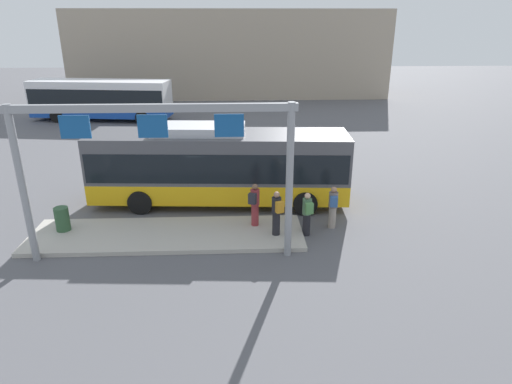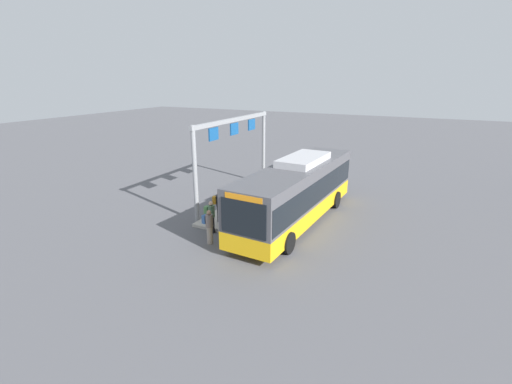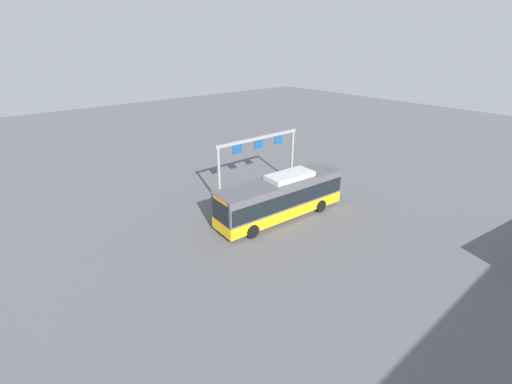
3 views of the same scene
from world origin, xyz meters
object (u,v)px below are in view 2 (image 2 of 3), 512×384
person_boarding (209,226)px  trash_bin (287,179)px  person_waiting_mid (211,216)px  person_waiting_far (240,203)px  bus_main (297,189)px  person_waiting_near (219,205)px

person_boarding → trash_bin: person_boarding is taller
person_waiting_mid → person_waiting_far: person_waiting_far is taller
bus_main → person_boarding: size_ratio=6.54×
person_boarding → person_waiting_near: size_ratio=1.00×
person_boarding → person_waiting_mid: bearing=126.9°
person_boarding → person_waiting_mid: same height
person_boarding → bus_main: bearing=66.3°
person_boarding → person_waiting_near: person_waiting_near is taller
person_waiting_mid → bus_main: bearing=36.5°
person_waiting_mid → person_boarding: bearing=-69.5°
person_boarding → trash_bin: 10.12m
bus_main → person_waiting_far: bus_main is taller
person_boarding → person_waiting_far: bearing=97.8°
person_boarding → person_waiting_near: 2.37m
person_waiting_near → person_boarding: bearing=-90.8°
trash_bin → person_waiting_mid: bearing=-3.2°
person_waiting_far → trash_bin: person_waiting_far is taller
person_boarding → person_waiting_near: (-2.21, -0.83, 0.16)m
person_boarding → trash_bin: size_ratio=1.86×
bus_main → person_waiting_far: 3.13m
bus_main → person_waiting_far: size_ratio=6.54×
person_waiting_far → person_waiting_near: bearing=-113.6°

